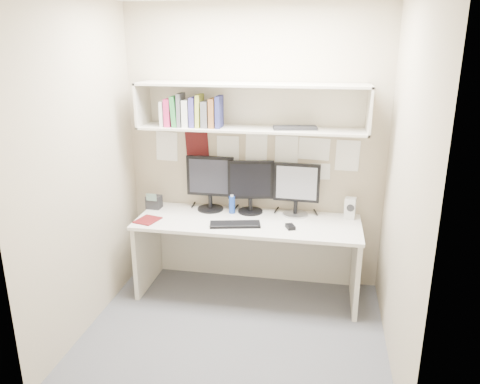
% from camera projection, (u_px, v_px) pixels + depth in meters
% --- Properties ---
extents(floor, '(2.40, 2.00, 0.01)m').
position_uv_depth(floor, '(234.00, 332.00, 3.81)').
color(floor, '#4E4E53').
rests_on(floor, ground).
extents(wall_back, '(2.40, 0.02, 2.60)m').
position_uv_depth(wall_back, '(254.00, 150.00, 4.35)').
color(wall_back, tan).
rests_on(wall_back, ground).
extents(wall_front, '(2.40, 0.02, 2.60)m').
position_uv_depth(wall_front, '(197.00, 230.00, 2.47)').
color(wall_front, tan).
rests_on(wall_front, ground).
extents(wall_left, '(0.02, 2.00, 2.60)m').
position_uv_depth(wall_left, '(82.00, 171.00, 3.62)').
color(wall_left, tan).
rests_on(wall_left, ground).
extents(wall_right, '(0.02, 2.00, 2.60)m').
position_uv_depth(wall_right, '(405.00, 188.00, 3.20)').
color(wall_right, tan).
rests_on(wall_right, ground).
extents(desk, '(2.00, 0.70, 0.73)m').
position_uv_depth(desk, '(248.00, 257.00, 4.30)').
color(desk, silver).
rests_on(desk, floor).
extents(overhead_hutch, '(2.00, 0.38, 0.40)m').
position_uv_depth(overhead_hutch, '(252.00, 106.00, 4.09)').
color(overhead_hutch, beige).
rests_on(overhead_hutch, wall_back).
extents(pinned_papers, '(1.92, 0.01, 0.48)m').
position_uv_depth(pinned_papers, '(254.00, 155.00, 4.36)').
color(pinned_papers, white).
rests_on(pinned_papers, wall_back).
extents(monitor_left, '(0.45, 0.25, 0.52)m').
position_uv_depth(monitor_left, '(210.00, 181.00, 4.38)').
color(monitor_left, black).
rests_on(monitor_left, desk).
extents(monitor_center, '(0.42, 0.23, 0.49)m').
position_uv_depth(monitor_center, '(251.00, 185.00, 4.32)').
color(monitor_center, black).
rests_on(monitor_center, desk).
extents(monitor_right, '(0.42, 0.23, 0.49)m').
position_uv_depth(monitor_right, '(296.00, 187.00, 4.25)').
color(monitor_right, '#A5A5AA').
rests_on(monitor_right, desk).
extents(keyboard, '(0.46, 0.25, 0.02)m').
position_uv_depth(keyboard, '(235.00, 224.00, 4.07)').
color(keyboard, black).
rests_on(keyboard, desk).
extents(mouse, '(0.10, 0.12, 0.03)m').
position_uv_depth(mouse, '(290.00, 227.00, 4.00)').
color(mouse, black).
rests_on(mouse, desk).
extents(speaker, '(0.11, 0.11, 0.19)m').
position_uv_depth(speaker, '(350.00, 208.00, 4.21)').
color(speaker, beige).
rests_on(speaker, desk).
extents(blue_bottle, '(0.06, 0.06, 0.18)m').
position_uv_depth(blue_bottle, '(232.00, 204.00, 4.35)').
color(blue_bottle, '#163898').
rests_on(blue_bottle, desk).
extents(maroon_notebook, '(0.22, 0.25, 0.01)m').
position_uv_depth(maroon_notebook, '(148.00, 220.00, 4.18)').
color(maroon_notebook, '#590F12').
rests_on(maroon_notebook, desk).
extents(desk_phone, '(0.14, 0.13, 0.16)m').
position_uv_depth(desk_phone, '(154.00, 202.00, 4.48)').
color(desk_phone, black).
rests_on(desk_phone, desk).
extents(book_stack, '(0.54, 0.18, 0.29)m').
position_uv_depth(book_stack, '(192.00, 112.00, 4.10)').
color(book_stack, beige).
rests_on(book_stack, overhead_hutch).
extents(hutch_tray, '(0.39, 0.21, 0.03)m').
position_uv_depth(hutch_tray, '(295.00, 128.00, 4.01)').
color(hutch_tray, black).
rests_on(hutch_tray, overhead_hutch).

